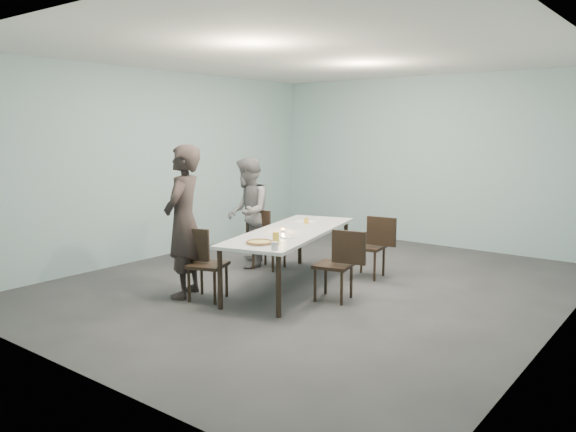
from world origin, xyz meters
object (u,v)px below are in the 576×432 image
Objects in this scene: diner_near at (184,222)px; beer_glass at (276,239)px; diner_far at (248,212)px; side_plate at (287,237)px; pizza at (260,243)px; water_tumbler at (275,246)px; amber_tumbler at (306,221)px; tealight at (283,230)px; chair_near_left at (202,259)px; table at (291,235)px; chair_far_left at (264,235)px; chair_near_right at (340,260)px; chair_far_right at (374,243)px.

diner_near reaches higher than beer_glass.
side_plate is (1.45, -0.90, -0.07)m from diner_far.
pizza is 0.36m from water_tumbler.
amber_tumbler is (1.02, 0.08, -0.04)m from diner_far.
amber_tumbler reaches higher than tealight.
pizza is (0.77, 0.19, 0.27)m from chair_near_left.
pizza is at bearing -91.03° from side_plate.
chair_near_left is at bearing -166.09° from pizza.
chair_near_left is (-0.52, -1.12, -0.19)m from table.
chair_far_left is 1.99m from beer_glass.
chair_near_right is at bearing 34.72° from diner_far.
water_tumbler is (0.33, -0.14, 0.03)m from pizza.
tealight reaches higher than pizza.
chair_near_right is 1.21m from chair_far_right.
pizza is at bearing -59.27° from chair_far_left.
chair_near_right is 1.00m from water_tumbler.
chair_far_right is at bearing 9.39° from chair_far_left.
chair_near_right is 0.88m from beer_glass.
chair_far_left reaches higher than water_tumbler.
chair_near_left and chair_far_right have the same top height.
chair_near_right is at bearing 51.97° from pizza.
amber_tumbler is at bearing 56.79° from diner_far.
beer_glass is (0.19, 0.07, 0.06)m from pizza.
chair_far_right reaches higher than table.
chair_far_right is at bearing 68.84° from diner_far.
chair_far_left is at bearing -178.94° from amber_tumbler.
diner_near reaches higher than pizza.
amber_tumbler is at bearing 135.24° from diner_near.
chair_near_right is 4.83× the size of side_plate.
table is at bearing 121.02° from diner_near.
amber_tumbler is (-0.15, 0.73, 0.02)m from tealight.
table is 15.23× the size of side_plate.
water_tumbler is (0.15, -0.21, -0.03)m from beer_glass.
chair_far_left is at bearing 128.36° from pizza.
diner_near reaches higher than chair_near_right.
tealight is at bearing 53.90° from chair_far_right.
chair_near_right is at bearing 23.60° from side_plate.
chair_near_left is at bearing 54.44° from chair_far_right.
chair_far_right reaches higher than amber_tumbler.
table is at bearing 116.96° from beer_glass.
water_tumbler is (1.36, 0.09, -0.15)m from diner_near.
pizza is (1.03, 0.23, -0.17)m from diner_near.
beer_glass is at bearing -68.34° from side_plate.
beer_glass is 0.84m from tealight.
tealight is (-0.67, -1.20, 0.27)m from chair_far_right.
amber_tumbler is (-0.60, 1.43, -0.03)m from beer_glass.
diner_far is 20.70× the size of amber_tumbler.
water_tumbler is at bearing 81.08° from chair_far_right.
chair_far_left is 0.46× the size of diner_near.
tealight is at bearing 42.51° from chair_near_left.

